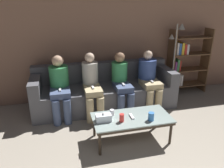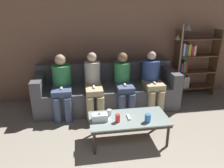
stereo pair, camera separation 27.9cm
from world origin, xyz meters
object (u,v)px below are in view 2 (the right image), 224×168
object	(u,v)px
cup_near_left	(109,112)
standing_lamp	(181,55)
seated_person_mid_left	(93,83)
seated_person_mid_right	(123,81)
seated_person_right_end	(152,78)
cup_near_right	(148,118)
cup_far_center	(118,118)
bookshelf	(191,64)
tissue_box	(100,117)
coffee_table	(129,120)
seated_person_left_end	(62,83)
couch	(107,91)
game_remote	(129,117)

from	to	relation	value
cup_near_left	standing_lamp	world-z (taller)	standing_lamp
seated_person_mid_left	seated_person_mid_right	world-z (taller)	seated_person_mid_left
seated_person_right_end	cup_near_right	bearing A→B (deg)	-110.95
cup_far_center	bookshelf	distance (m)	2.49
cup_far_center	seated_person_mid_left	xyz separation A→B (m)	(-0.25, 1.08, 0.14)
tissue_box	coffee_table	bearing A→B (deg)	1.20
tissue_box	cup_near_left	bearing A→B (deg)	39.73
cup_near_left	seated_person_left_end	distance (m)	1.17
coffee_table	tissue_box	world-z (taller)	tissue_box
cup_near_left	standing_lamp	bearing A→B (deg)	36.91
bookshelf	seated_person_mid_left	size ratio (longest dim) A/B	1.27
seated_person_mid_left	couch	bearing A→B (deg)	40.66
couch	game_remote	size ratio (longest dim) A/B	18.00
cup_near_right	seated_person_mid_right	distance (m)	1.17
coffee_table	cup_far_center	size ratio (longest dim) A/B	9.86
couch	game_remote	bearing A→B (deg)	-83.02
couch	seated_person_left_end	bearing A→B (deg)	-166.04
couch	tissue_box	distance (m)	1.28
cup_near_right	tissue_box	xyz separation A→B (m)	(-0.66, 0.14, -0.01)
tissue_box	seated_person_right_end	bearing A→B (deg)	43.11
seated_person_mid_right	bookshelf	bearing A→B (deg)	17.67
standing_lamp	seated_person_mid_right	xyz separation A→B (m)	(-1.27, -0.36, -0.37)
coffee_table	cup_far_center	xyz separation A→B (m)	(-0.18, -0.09, 0.10)
cup_near_left	cup_far_center	world-z (taller)	cup_far_center
tissue_box	seated_person_left_end	distance (m)	1.19
game_remote	seated_person_left_end	bearing A→B (deg)	134.00
cup_near_left	seated_person_mid_left	bearing A→B (deg)	100.61
couch	seated_person_mid_left	xyz separation A→B (m)	(-0.28, -0.24, 0.28)
couch	cup_far_center	size ratio (longest dim) A/B	23.22
game_remote	seated_person_mid_right	world-z (taller)	seated_person_mid_right
cup_far_center	tissue_box	world-z (taller)	tissue_box
tissue_box	standing_lamp	distance (m)	2.34
cup_near_right	standing_lamp	distance (m)	1.98
seated_person_left_end	seated_person_mid_left	distance (m)	0.56
cup_near_right	seated_person_mid_left	size ratio (longest dim) A/B	0.11
bookshelf	cup_near_right	bearing A→B (deg)	-131.69
couch	seated_person_left_end	distance (m)	0.91
tissue_box	seated_person_right_end	size ratio (longest dim) A/B	0.20
coffee_table	bookshelf	distance (m)	2.32
seated_person_mid_right	tissue_box	bearing A→B (deg)	-118.55
seated_person_right_end	seated_person_mid_right	bearing A→B (deg)	-177.32
cup_near_left	couch	bearing A→B (deg)	84.05
cup_far_center	tissue_box	bearing A→B (deg)	162.66
seated_person_left_end	tissue_box	bearing A→B (deg)	-61.26
seated_person_left_end	cup_near_left	bearing A→B (deg)	-51.38
cup_near_left	game_remote	bearing A→B (deg)	-24.28
cup_far_center	seated_person_mid_right	world-z (taller)	seated_person_mid_right
cup_near_right	seated_person_left_end	distance (m)	1.71
seated_person_right_end	coffee_table	bearing A→B (deg)	-123.72
couch	bookshelf	size ratio (longest dim) A/B	1.90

